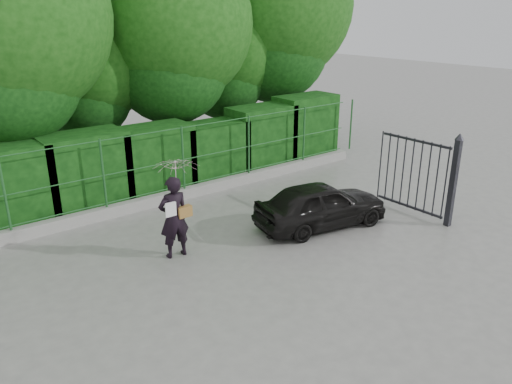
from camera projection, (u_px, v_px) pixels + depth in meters
ground at (276, 261)px, 10.71m from camera, size 80.00×80.00×0.00m
kerb at (172, 196)px, 13.98m from camera, size 14.00×0.25×0.30m
fence at (177, 159)px, 13.75m from camera, size 14.13×0.06×1.80m
hedge at (158, 158)px, 14.50m from camera, size 14.20×1.20×2.24m
trees at (145, 25)px, 15.49m from camera, size 17.10×6.15×8.08m
gate at (436, 176)px, 12.43m from camera, size 0.22×2.33×2.36m
woman at (176, 195)px, 10.55m from camera, size 0.98×0.99×2.16m
car at (321, 204)px, 12.26m from camera, size 3.55×1.96×1.14m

